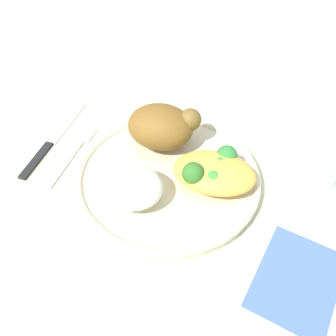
{
  "coord_description": "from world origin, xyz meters",
  "views": [
    {
      "loc": [
        0.09,
        -0.35,
        0.42
      ],
      "look_at": [
        0.0,
        0.0,
        0.03
      ],
      "focal_mm": 40.84,
      "sensor_mm": 36.0,
      "label": 1
    }
  ],
  "objects_px": {
    "rice_pile": "(131,187)",
    "water_glass": "(321,154)",
    "plate": "(168,177)",
    "roasted_chicken": "(163,126)",
    "knife": "(49,143)",
    "fork": "(73,152)",
    "mac_cheese_with_broccoli": "(214,171)",
    "napkin": "(297,280)"
  },
  "relations": [
    {
      "from": "rice_pile",
      "to": "mac_cheese_with_broccoli",
      "type": "distance_m",
      "value": 0.11
    },
    {
      "from": "knife",
      "to": "water_glass",
      "type": "xyz_separation_m",
      "value": [
        0.4,
        0.04,
        0.04
      ]
    },
    {
      "from": "mac_cheese_with_broccoli",
      "to": "napkin",
      "type": "height_order",
      "value": "mac_cheese_with_broccoli"
    },
    {
      "from": "plate",
      "to": "knife",
      "type": "bearing_deg",
      "value": 171.57
    },
    {
      "from": "roasted_chicken",
      "to": "knife",
      "type": "distance_m",
      "value": 0.19
    },
    {
      "from": "plate",
      "to": "mac_cheese_with_broccoli",
      "type": "bearing_deg",
      "value": 0.53
    },
    {
      "from": "plate",
      "to": "fork",
      "type": "height_order",
      "value": "plate"
    },
    {
      "from": "roasted_chicken",
      "to": "napkin",
      "type": "xyz_separation_m",
      "value": [
        0.21,
        -0.17,
        -0.05
      ]
    },
    {
      "from": "knife",
      "to": "napkin",
      "type": "bearing_deg",
      "value": -19.85
    },
    {
      "from": "rice_pile",
      "to": "fork",
      "type": "bearing_deg",
      "value": 148.44
    },
    {
      "from": "rice_pile",
      "to": "water_glass",
      "type": "relative_size",
      "value": 0.93
    },
    {
      "from": "mac_cheese_with_broccoli",
      "to": "napkin",
      "type": "bearing_deg",
      "value": -42.3
    },
    {
      "from": "fork",
      "to": "plate",
      "type": "bearing_deg",
      "value": -7.54
    },
    {
      "from": "fork",
      "to": "napkin",
      "type": "height_order",
      "value": "fork"
    },
    {
      "from": "water_glass",
      "to": "roasted_chicken",
      "type": "bearing_deg",
      "value": -178.52
    },
    {
      "from": "mac_cheese_with_broccoli",
      "to": "water_glass",
      "type": "relative_size",
      "value": 1.24
    },
    {
      "from": "fork",
      "to": "knife",
      "type": "relative_size",
      "value": 0.75
    },
    {
      "from": "napkin",
      "to": "roasted_chicken",
      "type": "bearing_deg",
      "value": 140.93
    },
    {
      "from": "plate",
      "to": "roasted_chicken",
      "type": "height_order",
      "value": "roasted_chicken"
    },
    {
      "from": "rice_pile",
      "to": "fork",
      "type": "xyz_separation_m",
      "value": [
        -0.12,
        0.07,
        -0.04
      ]
    },
    {
      "from": "mac_cheese_with_broccoli",
      "to": "fork",
      "type": "xyz_separation_m",
      "value": [
        -0.22,
        0.02,
        -0.04
      ]
    },
    {
      "from": "roasted_chicken",
      "to": "napkin",
      "type": "relative_size",
      "value": 0.86
    },
    {
      "from": "mac_cheese_with_broccoli",
      "to": "knife",
      "type": "bearing_deg",
      "value": 173.69
    },
    {
      "from": "roasted_chicken",
      "to": "knife",
      "type": "bearing_deg",
      "value": -170.64
    },
    {
      "from": "roasted_chicken",
      "to": "mac_cheese_with_broccoli",
      "type": "xyz_separation_m",
      "value": [
        0.09,
        -0.06,
        -0.01
      ]
    },
    {
      "from": "napkin",
      "to": "plate",
      "type": "bearing_deg",
      "value": 149.29
    },
    {
      "from": "rice_pile",
      "to": "knife",
      "type": "distance_m",
      "value": 0.19
    },
    {
      "from": "fork",
      "to": "knife",
      "type": "height_order",
      "value": "knife"
    },
    {
      "from": "rice_pile",
      "to": "mac_cheese_with_broccoli",
      "type": "relative_size",
      "value": 0.75
    },
    {
      "from": "plate",
      "to": "roasted_chicken",
      "type": "xyz_separation_m",
      "value": [
        -0.02,
        0.06,
        0.04
      ]
    },
    {
      "from": "plate",
      "to": "water_glass",
      "type": "relative_size",
      "value": 2.88
    },
    {
      "from": "plate",
      "to": "rice_pile",
      "type": "height_order",
      "value": "rice_pile"
    },
    {
      "from": "plate",
      "to": "water_glass",
      "type": "height_order",
      "value": "water_glass"
    },
    {
      "from": "mac_cheese_with_broccoli",
      "to": "water_glass",
      "type": "height_order",
      "value": "water_glass"
    },
    {
      "from": "fork",
      "to": "napkin",
      "type": "relative_size",
      "value": 1.16
    },
    {
      "from": "roasted_chicken",
      "to": "plate",
      "type": "bearing_deg",
      "value": -68.32
    },
    {
      "from": "knife",
      "to": "mac_cheese_with_broccoli",
      "type": "bearing_deg",
      "value": -6.31
    },
    {
      "from": "plate",
      "to": "fork",
      "type": "xyz_separation_m",
      "value": [
        -0.16,
        0.02,
        -0.01
      ]
    },
    {
      "from": "mac_cheese_with_broccoli",
      "to": "roasted_chicken",
      "type": "bearing_deg",
      "value": 145.95
    },
    {
      "from": "roasted_chicken",
      "to": "rice_pile",
      "type": "height_order",
      "value": "roasted_chicken"
    },
    {
      "from": "plate",
      "to": "water_glass",
      "type": "xyz_separation_m",
      "value": [
        0.2,
        0.07,
        0.03
      ]
    },
    {
      "from": "roasted_chicken",
      "to": "water_glass",
      "type": "relative_size",
      "value": 1.17
    }
  ]
}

